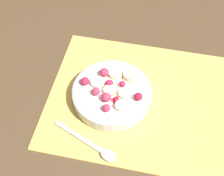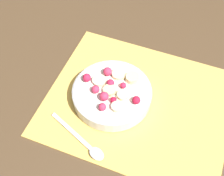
% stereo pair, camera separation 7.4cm
% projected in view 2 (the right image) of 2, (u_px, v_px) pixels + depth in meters
% --- Properties ---
extents(ground_plane, '(3.00, 3.00, 0.00)m').
position_uv_depth(ground_plane, '(138.00, 103.00, 0.77)').
color(ground_plane, '#4C3823').
extents(placemat, '(0.44, 0.37, 0.01)m').
position_uv_depth(placemat, '(138.00, 103.00, 0.76)').
color(placemat, '#E0B251').
rests_on(placemat, ground_plane).
extents(fruit_bowl, '(0.19, 0.19, 0.06)m').
position_uv_depth(fruit_bowl, '(112.00, 93.00, 0.75)').
color(fruit_bowl, silver).
rests_on(fruit_bowl, placemat).
extents(spoon, '(0.16, 0.08, 0.01)m').
position_uv_depth(spoon, '(87.00, 145.00, 0.69)').
color(spoon, silver).
rests_on(spoon, placemat).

